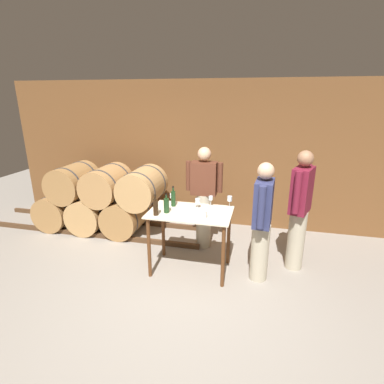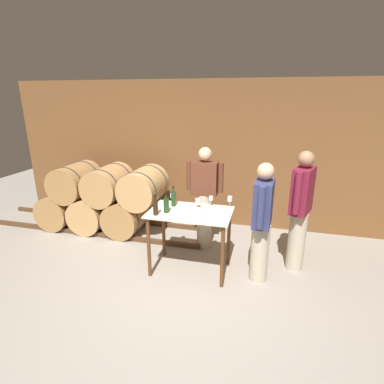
{
  "view_description": "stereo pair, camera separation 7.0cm",
  "coord_description": "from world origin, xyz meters",
  "px_view_note": "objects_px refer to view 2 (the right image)",
  "views": [
    {
      "loc": [
        0.84,
        -2.86,
        2.41
      ],
      "look_at": [
        -0.07,
        0.94,
        1.15
      ],
      "focal_mm": 28.0,
      "sensor_mm": 36.0,
      "label": 1
    },
    {
      "loc": [
        0.91,
        -2.84,
        2.41
      ],
      "look_at": [
        -0.07,
        0.94,
        1.15
      ],
      "focal_mm": 28.0,
      "sensor_mm": 36.0,
      "label": 2
    }
  ],
  "objects_px": {
    "wine_bottle_left": "(166,205)",
    "ice_bucket": "(202,214)",
    "wine_bottle_far_left": "(155,207)",
    "wine_glass_near_right": "(211,199)",
    "person_visitor_bearded": "(300,209)",
    "person_host": "(205,196)",
    "wine_glass_near_center": "(198,201)",
    "person_visitor_with_scarf": "(262,221)",
    "wine_glass_near_left": "(173,196)",
    "wine_glass_far_side": "(230,199)",
    "wine_bottle_center": "(173,198)"
  },
  "relations": [
    {
      "from": "wine_bottle_left",
      "to": "person_visitor_bearded",
      "type": "height_order",
      "value": "person_visitor_bearded"
    },
    {
      "from": "ice_bucket",
      "to": "wine_bottle_far_left",
      "type": "bearing_deg",
      "value": -174.61
    },
    {
      "from": "ice_bucket",
      "to": "wine_glass_near_left",
      "type": "bearing_deg",
      "value": 139.18
    },
    {
      "from": "ice_bucket",
      "to": "person_visitor_with_scarf",
      "type": "xyz_separation_m",
      "value": [
        0.76,
        0.17,
        -0.09
      ]
    },
    {
      "from": "wine_glass_near_left",
      "to": "wine_glass_far_side",
      "type": "bearing_deg",
      "value": -0.41
    },
    {
      "from": "wine_bottle_far_left",
      "to": "wine_glass_near_right",
      "type": "bearing_deg",
      "value": 38.08
    },
    {
      "from": "wine_glass_far_side",
      "to": "wine_glass_near_left",
      "type": "bearing_deg",
      "value": 179.59
    },
    {
      "from": "wine_bottle_left",
      "to": "wine_glass_near_right",
      "type": "height_order",
      "value": "wine_bottle_left"
    },
    {
      "from": "wine_bottle_center",
      "to": "wine_glass_near_center",
      "type": "bearing_deg",
      "value": 0.75
    },
    {
      "from": "wine_bottle_left",
      "to": "wine_glass_far_side",
      "type": "bearing_deg",
      "value": 26.83
    },
    {
      "from": "wine_glass_near_right",
      "to": "wine_glass_far_side",
      "type": "relative_size",
      "value": 0.92
    },
    {
      "from": "ice_bucket",
      "to": "person_visitor_bearded",
      "type": "relative_size",
      "value": 0.07
    },
    {
      "from": "person_host",
      "to": "person_visitor_bearded",
      "type": "bearing_deg",
      "value": -13.44
    },
    {
      "from": "wine_bottle_center",
      "to": "person_visitor_with_scarf",
      "type": "distance_m",
      "value": 1.27
    },
    {
      "from": "wine_glass_near_left",
      "to": "ice_bucket",
      "type": "distance_m",
      "value": 0.73
    },
    {
      "from": "wine_bottle_left",
      "to": "wine_glass_near_right",
      "type": "distance_m",
      "value": 0.66
    },
    {
      "from": "wine_bottle_left",
      "to": "person_visitor_bearded",
      "type": "relative_size",
      "value": 0.16
    },
    {
      "from": "wine_glass_near_right",
      "to": "person_host",
      "type": "xyz_separation_m",
      "value": [
        -0.19,
        0.47,
        -0.13
      ]
    },
    {
      "from": "wine_bottle_center",
      "to": "wine_glass_near_left",
      "type": "distance_m",
      "value": 0.17
    },
    {
      "from": "wine_bottle_left",
      "to": "wine_bottle_center",
      "type": "relative_size",
      "value": 0.92
    },
    {
      "from": "ice_bucket",
      "to": "wine_glass_near_right",
      "type": "bearing_deg",
      "value": 85.87
    },
    {
      "from": "person_host",
      "to": "wine_bottle_left",
      "type": "bearing_deg",
      "value": -111.86
    },
    {
      "from": "wine_bottle_far_left",
      "to": "person_visitor_with_scarf",
      "type": "bearing_deg",
      "value": 9.54
    },
    {
      "from": "wine_bottle_center",
      "to": "person_visitor_bearded",
      "type": "relative_size",
      "value": 0.17
    },
    {
      "from": "person_visitor_bearded",
      "to": "person_host",
      "type": "bearing_deg",
      "value": 166.56
    },
    {
      "from": "wine_bottle_left",
      "to": "person_host",
      "type": "distance_m",
      "value": 0.93
    },
    {
      "from": "wine_bottle_center",
      "to": "person_host",
      "type": "relative_size",
      "value": 0.18
    },
    {
      "from": "wine_bottle_left",
      "to": "ice_bucket",
      "type": "height_order",
      "value": "wine_bottle_left"
    },
    {
      "from": "person_visitor_bearded",
      "to": "wine_bottle_left",
      "type": "bearing_deg",
      "value": -163.64
    },
    {
      "from": "person_host",
      "to": "ice_bucket",
      "type": "bearing_deg",
      "value": -80.06
    },
    {
      "from": "wine_glass_near_left",
      "to": "wine_glass_near_center",
      "type": "xyz_separation_m",
      "value": [
        0.42,
        -0.15,
        0.0
      ]
    },
    {
      "from": "wine_glass_near_center",
      "to": "ice_bucket",
      "type": "height_order",
      "value": "wine_glass_near_center"
    },
    {
      "from": "person_visitor_with_scarf",
      "to": "person_visitor_bearded",
      "type": "bearing_deg",
      "value": 39.28
    },
    {
      "from": "wine_glass_far_side",
      "to": "person_visitor_with_scarf",
      "type": "xyz_separation_m",
      "value": [
        0.46,
        -0.3,
        -0.16
      ]
    },
    {
      "from": "person_visitor_bearded",
      "to": "wine_glass_near_center",
      "type": "bearing_deg",
      "value": -169.7
    },
    {
      "from": "wine_bottle_center",
      "to": "wine_glass_near_left",
      "type": "xyz_separation_m",
      "value": [
        -0.06,
        0.15,
        -0.02
      ]
    },
    {
      "from": "wine_glass_far_side",
      "to": "person_host",
      "type": "distance_m",
      "value": 0.66
    },
    {
      "from": "wine_bottle_left",
      "to": "ice_bucket",
      "type": "bearing_deg",
      "value": -7.02
    },
    {
      "from": "wine_bottle_left",
      "to": "person_visitor_bearded",
      "type": "bearing_deg",
      "value": 16.36
    },
    {
      "from": "person_visitor_with_scarf",
      "to": "person_visitor_bearded",
      "type": "distance_m",
      "value": 0.65
    },
    {
      "from": "wine_bottle_far_left",
      "to": "wine_glass_near_right",
      "type": "distance_m",
      "value": 0.82
    },
    {
      "from": "wine_glass_far_side",
      "to": "person_host",
      "type": "relative_size",
      "value": 0.1
    },
    {
      "from": "wine_glass_near_left",
      "to": "person_host",
      "type": "xyz_separation_m",
      "value": [
        0.39,
        0.44,
        -0.12
      ]
    },
    {
      "from": "person_host",
      "to": "person_visitor_with_scarf",
      "type": "relative_size",
      "value": 1.02
    },
    {
      "from": "wine_glass_far_side",
      "to": "ice_bucket",
      "type": "bearing_deg",
      "value": -122.54
    },
    {
      "from": "wine_bottle_center",
      "to": "wine_glass_near_right",
      "type": "height_order",
      "value": "wine_bottle_center"
    },
    {
      "from": "wine_glass_near_left",
      "to": "wine_glass_near_center",
      "type": "relative_size",
      "value": 0.97
    },
    {
      "from": "wine_glass_near_center",
      "to": "person_visitor_bearded",
      "type": "height_order",
      "value": "person_visitor_bearded"
    },
    {
      "from": "person_host",
      "to": "person_visitor_with_scarf",
      "type": "height_order",
      "value": "person_host"
    },
    {
      "from": "wine_glass_near_center",
      "to": "wine_glass_near_right",
      "type": "distance_m",
      "value": 0.21
    }
  ]
}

